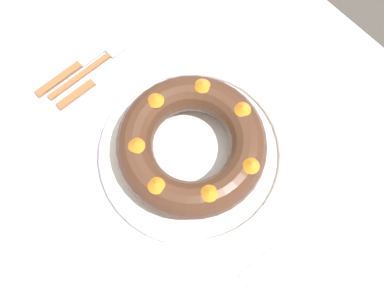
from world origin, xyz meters
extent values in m
plane|color=#4C4742|center=(0.00, 0.00, 0.00)|extent=(8.00, 8.00, 0.00)
cube|color=silver|center=(0.00, 0.00, 0.75)|extent=(1.48, 0.93, 0.03)
cylinder|color=white|center=(-0.01, 0.00, 0.77)|extent=(0.35, 0.35, 0.01)
torus|color=white|center=(-0.01, 0.00, 0.78)|extent=(0.36, 0.36, 0.01)
torus|color=#4C2D1E|center=(-0.01, 0.00, 0.82)|extent=(0.28, 0.28, 0.07)
cone|color=orange|center=(0.08, -0.04, 0.86)|extent=(0.04, 0.04, 0.02)
cone|color=orange|center=(0.09, 0.04, 0.86)|extent=(0.04, 0.04, 0.02)
cone|color=orange|center=(0.01, 0.11, 0.86)|extent=(0.04, 0.04, 0.02)
cone|color=orange|center=(-0.08, 0.08, 0.86)|extent=(0.04, 0.04, 0.02)
cone|color=orange|center=(-0.11, 0.00, 0.86)|extent=(0.04, 0.04, 0.02)
cone|color=orange|center=(-0.07, -0.08, 0.86)|extent=(0.04, 0.04, 0.02)
cone|color=orange|center=(0.01, -0.10, 0.86)|extent=(0.04, 0.04, 0.02)
cube|color=#936038|center=(-0.29, -0.06, 0.77)|extent=(0.01, 0.15, 0.01)
cube|color=silver|center=(-0.29, 0.05, 0.77)|extent=(0.02, 0.06, 0.01)
cube|color=#936038|center=(-0.32, -0.10, 0.77)|extent=(0.02, 0.11, 0.01)
cube|color=silver|center=(-0.32, 0.02, 0.77)|extent=(0.02, 0.13, 0.00)
cube|color=#936038|center=(-0.27, -0.09, 0.77)|extent=(0.02, 0.09, 0.01)
cube|color=silver|center=(-0.27, 0.01, 0.77)|extent=(0.02, 0.11, 0.00)
camera|label=1|loc=(0.20, -0.19, 1.59)|focal=42.00mm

